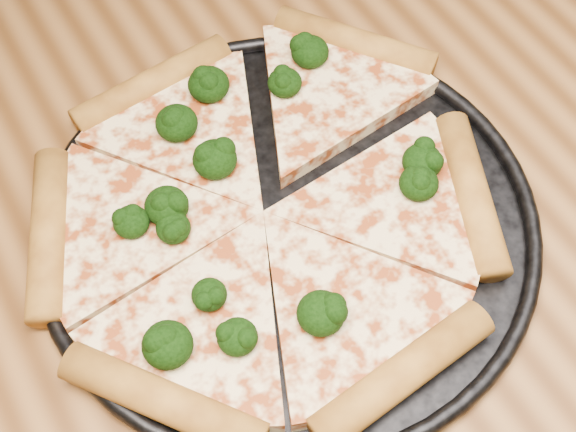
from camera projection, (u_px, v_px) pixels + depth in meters
dining_table at (238, 294)px, 0.73m from camera, size 1.20×0.90×0.75m
pizza_pan at (288, 222)px, 0.65m from camera, size 0.40×0.40×0.02m
pizza at (266, 208)px, 0.65m from camera, size 0.41×0.38×0.03m
broccoli_florets at (247, 187)px, 0.64m from camera, size 0.28×0.27×0.03m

